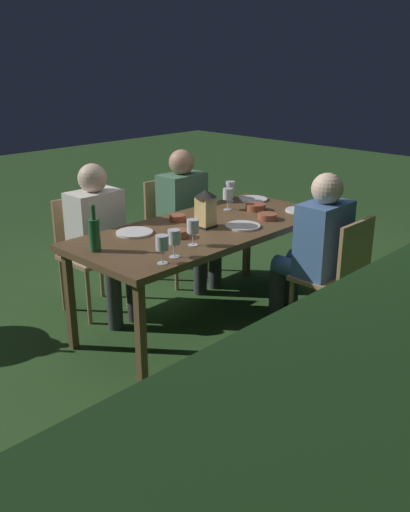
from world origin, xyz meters
The scene contains 24 objects.
ground_plane centered at (0.00, 0.00, 0.00)m, with size 16.00×16.00×0.00m, color #2D5123.
dining_table centered at (0.00, 0.00, 0.68)m, with size 1.95×0.86×0.74m.
chair_side_right_a centered at (-0.44, 0.82, 0.49)m, with size 0.42×0.40×0.87m.
person_in_blue centered at (-0.44, 0.63, 0.64)m, with size 0.38×0.47×1.15m.
chair_side_left_b centered at (0.44, -0.82, 0.49)m, with size 0.42×0.40×0.87m.
person_in_cream centered at (0.44, -0.63, 0.64)m, with size 0.38×0.47×1.15m.
chair_side_left_a centered at (-0.44, -0.82, 0.49)m, with size 0.42×0.40×0.87m.
person_in_green centered at (-0.44, -0.63, 0.64)m, with size 0.38×0.47×1.15m.
lantern_centerpiece centered at (0.01, 0.01, 0.88)m, with size 0.15×0.15×0.27m.
green_bottle_on_table centered at (0.84, -0.12, 0.85)m, with size 0.07×0.07×0.29m.
wine_glass_a centered at (0.35, 0.23, 0.85)m, with size 0.08×0.08×0.17m.
wine_glass_b centered at (0.58, 0.31, 0.85)m, with size 0.08×0.08×0.17m.
wine_glass_c centered at (-0.44, -0.19, 0.85)m, with size 0.08×0.08×0.17m.
wine_glass_d centered at (-0.65, -0.34, 0.85)m, with size 0.08×0.08×0.17m.
wine_glass_e centered at (0.70, 0.34, 0.85)m, with size 0.08×0.08×0.17m.
plate_a centered at (-0.82, -0.24, 0.74)m, with size 0.23×0.23×0.01m, color white.
plate_b centered at (-0.79, 0.24, 0.74)m, with size 0.20×0.20×0.01m, color white.
plate_c centered at (-0.17, 0.20, 0.74)m, with size 0.25×0.25×0.01m, color white.
plate_d centered at (0.45, -0.22, 0.74)m, with size 0.25×0.25×0.01m, color white.
bowl_olives centered at (-0.44, 0.20, 0.76)m, with size 0.14×0.14×0.04m.
bowl_bread centered at (0.30, 0.05, 0.76)m, with size 0.12×0.12×0.05m.
bowl_salad centered at (-0.58, -0.02, 0.76)m, with size 0.15×0.15×0.05m.
bowl_dip centered at (0.04, -0.24, 0.76)m, with size 0.12×0.12×0.04m.
potted_plant_by_hedge centered at (1.44, 1.39, 0.45)m, with size 0.58×0.58×0.79m.
Camera 1 is at (2.69, 2.60, 1.86)m, focal length 39.05 mm.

